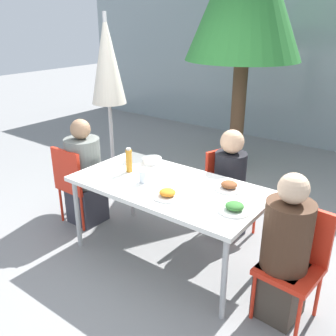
# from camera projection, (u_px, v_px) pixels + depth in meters

# --- Properties ---
(ground_plane) EXTENTS (24.00, 24.00, 0.00)m
(ground_plane) POSITION_uv_depth(u_px,v_px,m) (168.00, 255.00, 3.51)
(ground_plane) COLOR gray
(building_facade) EXTENTS (10.00, 0.20, 3.00)m
(building_facade) POSITION_uv_depth(u_px,v_px,m) (322.00, 56.00, 5.97)
(building_facade) COLOR #89999E
(building_facade) RESTS_ON ground
(dining_table) EXTENTS (1.69, 0.88, 0.74)m
(dining_table) POSITION_uv_depth(u_px,v_px,m) (168.00, 189.00, 3.25)
(dining_table) COLOR white
(dining_table) RESTS_ON ground
(chair_left) EXTENTS (0.40, 0.40, 0.85)m
(chair_left) POSITION_uv_depth(u_px,v_px,m) (76.00, 180.00, 3.90)
(chair_left) COLOR red
(chair_left) RESTS_ON ground
(person_left) EXTENTS (0.36, 0.36, 1.14)m
(person_left) POSITION_uv_depth(u_px,v_px,m) (84.00, 176.00, 3.92)
(person_left) COLOR #383842
(person_left) RESTS_ON ground
(chair_right) EXTENTS (0.43, 0.43, 0.85)m
(chair_right) POSITION_uv_depth(u_px,v_px,m) (296.00, 256.00, 2.67)
(chair_right) COLOR red
(chair_right) RESTS_ON ground
(person_right) EXTENTS (0.34, 0.34, 1.15)m
(person_right) POSITION_uv_depth(u_px,v_px,m) (285.00, 253.00, 2.63)
(person_right) COLOR #473D33
(person_right) RESTS_ON ground
(chair_far) EXTENTS (0.51, 0.51, 0.85)m
(chair_far) POSITION_uv_depth(u_px,v_px,m) (227.00, 185.00, 3.79)
(chair_far) COLOR red
(chair_far) RESTS_ON ground
(person_far) EXTENTS (0.35, 0.35, 1.10)m
(person_far) POSITION_uv_depth(u_px,v_px,m) (229.00, 186.00, 3.69)
(person_far) COLOR #383842
(person_far) RESTS_ON ground
(closed_umbrella) EXTENTS (0.40, 0.40, 2.14)m
(closed_umbrella) POSITION_uv_depth(u_px,v_px,m) (107.00, 66.00, 4.22)
(closed_umbrella) COLOR #333333
(closed_umbrella) RESTS_ON ground
(plate_0) EXTENTS (0.25, 0.25, 0.07)m
(plate_0) POSITION_uv_depth(u_px,v_px,m) (234.00, 208.00, 2.78)
(plate_0) COLOR white
(plate_0) RESTS_ON dining_table
(plate_1) EXTENTS (0.24, 0.24, 0.07)m
(plate_1) POSITION_uv_depth(u_px,v_px,m) (167.00, 194.00, 2.99)
(plate_1) COLOR white
(plate_1) RESTS_ON dining_table
(plate_2) EXTENTS (0.25, 0.25, 0.07)m
(plate_2) POSITION_uv_depth(u_px,v_px,m) (229.00, 186.00, 3.13)
(plate_2) COLOR white
(plate_2) RESTS_ON dining_table
(bottle) EXTENTS (0.06, 0.06, 0.23)m
(bottle) POSITION_uv_depth(u_px,v_px,m) (129.00, 160.00, 3.45)
(bottle) COLOR #B7751E
(bottle) RESTS_ON dining_table
(drinking_cup) EXTENTS (0.07, 0.07, 0.11)m
(drinking_cup) POSITION_uv_depth(u_px,v_px,m) (143.00, 177.00, 3.25)
(drinking_cup) COLOR silver
(drinking_cup) RESTS_ON dining_table
(salad_bowl) EXTENTS (0.19, 0.19, 0.05)m
(salad_bowl) POSITION_uv_depth(u_px,v_px,m) (152.00, 160.00, 3.69)
(salad_bowl) COLOR white
(salad_bowl) RESTS_ON dining_table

